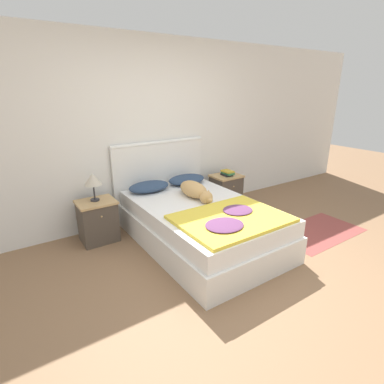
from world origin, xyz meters
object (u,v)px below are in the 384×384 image
book_stack (227,173)px  pillow_left (149,187)px  bed (201,224)px  pillow_right (187,179)px  nightstand_left (98,221)px  table_lamp (93,180)px  nightstand_right (226,191)px  dog (195,190)px

book_stack → pillow_left: bearing=178.1°
bed → pillow_right: size_ratio=3.62×
bed → nightstand_left: (-1.05, 0.79, 0.01)m
pillow_left → pillow_right: same height
pillow_right → table_lamp: table_lamp is taller
nightstand_left → nightstand_right: 2.11m
bed → pillow_right: (0.31, 0.81, 0.33)m
table_lamp → nightstand_right: bearing=-0.7°
nightstand_left → pillow_left: 0.81m
nightstand_left → nightstand_right: same height
nightstand_right → dog: 1.17m
bed → dog: 0.44m
nightstand_right → book_stack: (0.00, -0.02, 0.31)m
book_stack → table_lamp: 2.12m
table_lamp → book_stack: bearing=-1.3°
bed → nightstand_left: size_ratio=3.86×
nightstand_right → pillow_right: 0.81m
pillow_right → table_lamp: bearing=179.9°
bed → pillow_left: bearing=110.8°
bed → table_lamp: size_ratio=5.87×
pillow_left → dog: (0.38, -0.56, 0.03)m
book_stack → bed: bearing=-144.0°
pillow_left → dog: size_ratio=0.81×
pillow_left → table_lamp: bearing=179.7°
pillow_left → book_stack: size_ratio=2.78×
nightstand_right → pillow_right: size_ratio=0.94×
bed → dog: (0.07, 0.25, 0.36)m
pillow_left → table_lamp: (-0.75, 0.00, 0.22)m
book_stack → table_lamp: table_lamp is taller
bed → nightstand_left: bearing=143.3°
table_lamp → pillow_left: bearing=-0.3°
nightstand_left → pillow_left: (0.75, 0.02, 0.32)m
dog → book_stack: dog is taller
pillow_left → book_stack: bearing=-1.9°
nightstand_left → table_lamp: size_ratio=1.52×
pillow_right → table_lamp: size_ratio=1.62×
nightstand_right → pillow_left: bearing=179.0°
pillow_left → book_stack: (1.36, -0.04, -0.01)m
book_stack → table_lamp: bearing=178.7°
bed → table_lamp: 1.44m
nightstand_right → pillow_left: 1.40m
nightstand_right → pillow_right: bearing=178.2°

